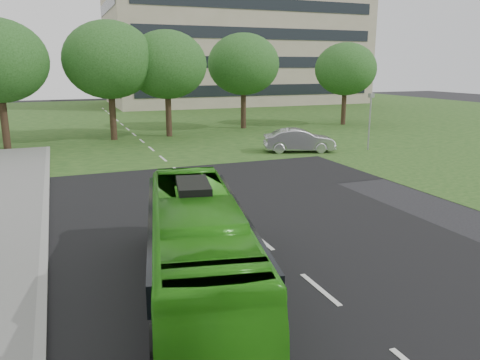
{
  "coord_description": "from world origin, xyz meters",
  "views": [
    {
      "loc": [
        -6.34,
        -12.15,
        5.98
      ],
      "look_at": [
        0.2,
        4.53,
        1.6
      ],
      "focal_mm": 35.0,
      "sensor_mm": 36.0,
      "label": 1
    }
  ],
  "objects": [
    {
      "name": "bus",
      "position": [
        -3.2,
        -1.07,
        1.35
      ],
      "size": [
        4.11,
        9.94,
        2.7
      ],
      "primitive_type": "imported",
      "rotation": [
        0.0,
        0.0,
        -0.2
      ],
      "color": "#2F9817",
      "rests_on": "ground"
    },
    {
      "name": "camera_pole",
      "position": [
        14.65,
        15.8,
        2.63
      ],
      "size": [
        0.38,
        0.35,
        4.08
      ],
      "rotation": [
        0.0,
        0.0,
        -0.19
      ],
      "color": "gray",
      "rests_on": "ground"
    },
    {
      "name": "sedan",
      "position": [
        9.61,
        17.0,
        0.82
      ],
      "size": [
        5.29,
        3.25,
        1.65
      ],
      "primitive_type": "imported",
      "rotation": [
        0.0,
        0.0,
        1.25
      ],
      "color": "#A4A5A9",
      "rests_on": "ground"
    },
    {
      "name": "tree_park_b",
      "position": [
        -2.01,
        27.59,
        6.43
      ],
      "size": [
        7.27,
        7.27,
        9.53
      ],
      "color": "black",
      "rests_on": "ground"
    },
    {
      "name": "tree_park_c",
      "position": [
        2.71,
        27.84,
        6.06
      ],
      "size": [
        6.73,
        6.73,
        8.94
      ],
      "color": "black",
      "rests_on": "ground"
    },
    {
      "name": "office_building",
      "position": [
        21.96,
        61.96,
        12.5
      ],
      "size": [
        40.1,
        20.1,
        25.0
      ],
      "color": "tan",
      "rests_on": "ground"
    },
    {
      "name": "tree_park_d",
      "position": [
        10.74,
        30.5,
        6.12
      ],
      "size": [
        6.84,
        6.84,
        9.04
      ],
      "color": "black",
      "rests_on": "ground"
    },
    {
      "name": "tree_park_e",
      "position": [
        21.57,
        29.47,
        5.65
      ],
      "size": [
        6.24,
        6.24,
        8.31
      ],
      "color": "black",
      "rests_on": "ground"
    },
    {
      "name": "ground",
      "position": [
        0.0,
        0.0,
        0.0
      ],
      "size": [
        160.0,
        160.0,
        0.0
      ],
      "primitive_type": "plane",
      "color": "black",
      "rests_on": "ground"
    },
    {
      "name": "street_surfaces",
      "position": [
        -0.38,
        22.75,
        0.03
      ],
      "size": [
        120.0,
        120.0,
        0.15
      ],
      "color": "black",
      "rests_on": "ground"
    }
  ]
}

